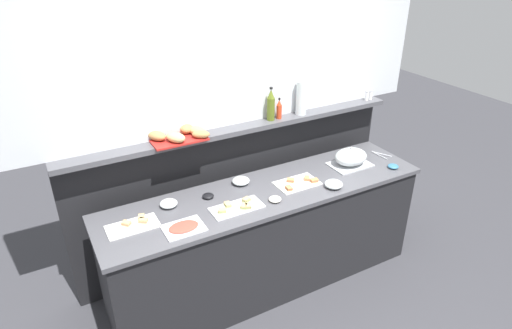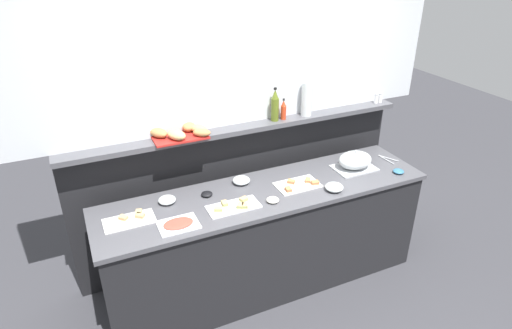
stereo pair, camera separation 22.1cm
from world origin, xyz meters
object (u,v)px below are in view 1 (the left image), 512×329
object	(u,v)px
cold_cuts_platter	(184,227)
serving_cloche	(351,157)
sandwich_platter_side	(237,207)
glass_bowl_small	(334,184)
glass_bowl_large	(241,181)
glass_bowl_medium	(169,204)
serving_tongs	(380,155)
hot_sauce_bottle	(279,110)
salt_shaker	(367,96)
condiment_bowl_cream	(208,196)
olive_oil_bottle	(271,106)
water_carafe	(301,98)
condiment_bowl_teal	(275,199)
bread_basket	(180,135)
sandwich_platter_rear	(134,225)
sandwich_platter_front	(298,183)
condiment_bowl_red	(393,166)
pepper_shaker	(371,95)

from	to	relation	value
cold_cuts_platter	serving_cloche	distance (m)	1.55
sandwich_platter_side	glass_bowl_small	distance (m)	0.78
glass_bowl_large	glass_bowl_medium	bearing A→B (deg)	-176.12
serving_tongs	hot_sauce_bottle	world-z (taller)	hot_sauce_bottle
glass_bowl_medium	salt_shaker	xyz separation A→B (m)	(2.01, 0.27, 0.39)
condiment_bowl_cream	olive_oil_bottle	distance (m)	0.90
sandwich_platter_side	serving_tongs	bearing A→B (deg)	6.00
sandwich_platter_side	water_carafe	distance (m)	1.14
condiment_bowl_teal	water_carafe	bearing A→B (deg)	44.19
serving_cloche	water_carafe	distance (m)	0.64
glass_bowl_small	condiment_bowl_teal	size ratio (longest dim) A/B	1.50
sandwich_platter_side	salt_shaker	size ratio (longest dim) A/B	4.30
serving_cloche	condiment_bowl_cream	size ratio (longest dim) A/B	4.04
bread_basket	water_carafe	bearing A→B (deg)	0.68
sandwich_platter_rear	glass_bowl_large	world-z (taller)	glass_bowl_large
glass_bowl_large	condiment_bowl_teal	world-z (taller)	glass_bowl_large
hot_sauce_bottle	glass_bowl_large	bearing A→B (deg)	-154.09
sandwich_platter_side	serving_tongs	xyz separation A→B (m)	(1.48, 0.16, -0.01)
hot_sauce_bottle	salt_shaker	bearing A→B (deg)	-0.01
glass_bowl_medium	condiment_bowl_cream	size ratio (longest dim) A/B	1.49
glass_bowl_medium	condiment_bowl_teal	distance (m)	0.76
sandwich_platter_front	serving_tongs	world-z (taller)	sandwich_platter_front
condiment_bowl_cream	bread_basket	xyz separation A→B (m)	(-0.08, 0.28, 0.39)
sandwich_platter_rear	glass_bowl_medium	bearing A→B (deg)	22.73
glass_bowl_medium	olive_oil_bottle	distance (m)	1.14
cold_cuts_platter	water_carafe	xyz separation A→B (m)	(1.29, 0.58, 0.50)
glass_bowl_medium	olive_oil_bottle	xyz separation A→B (m)	(0.99, 0.28, 0.47)
condiment_bowl_teal	bread_basket	xyz separation A→B (m)	(-0.48, 0.56, 0.39)
serving_cloche	salt_shaker	bearing A→B (deg)	39.75
cold_cuts_platter	condiment_bowl_teal	size ratio (longest dim) A/B	2.88
glass_bowl_medium	glass_bowl_large	bearing A→B (deg)	3.88
sandwich_platter_rear	bread_basket	world-z (taller)	bread_basket
glass_bowl_large	salt_shaker	xyz separation A→B (m)	(1.42, 0.23, 0.39)
glass_bowl_large	salt_shaker	world-z (taller)	salt_shaker
condiment_bowl_cream	hot_sauce_bottle	world-z (taller)	hot_sauce_bottle
bread_basket	sandwich_platter_rear	bearing A→B (deg)	-142.73
sandwich_platter_front	glass_bowl_large	distance (m)	0.44
sandwich_platter_side	condiment_bowl_red	xyz separation A→B (m)	(1.40, -0.08, 0.00)
serving_tongs	pepper_shaker	distance (m)	0.58
sandwich_platter_side	glass_bowl_small	bearing A→B (deg)	-6.91
glass_bowl_small	condiment_bowl_teal	world-z (taller)	glass_bowl_small
condiment_bowl_teal	olive_oil_bottle	world-z (taller)	olive_oil_bottle
serving_cloche	olive_oil_bottle	xyz separation A→B (m)	(-0.54, 0.40, 0.42)
serving_cloche	bread_basket	world-z (taller)	bread_basket
cold_cuts_platter	olive_oil_bottle	world-z (taller)	olive_oil_bottle
glass_bowl_small	condiment_bowl_red	bearing A→B (deg)	1.34
serving_tongs	water_carafe	bearing A→B (deg)	148.55
sandwich_platter_front	serving_cloche	size ratio (longest dim) A/B	0.99
olive_oil_bottle	condiment_bowl_red	bearing A→B (deg)	-36.55
sandwich_platter_front	bread_basket	distance (m)	0.97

